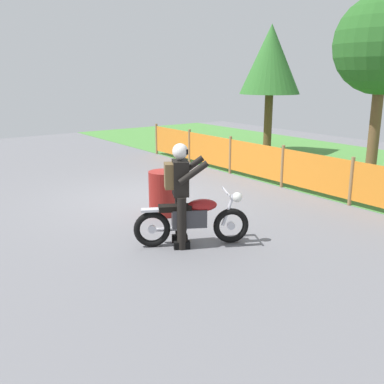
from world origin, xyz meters
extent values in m
cube|color=slate|center=(0.00, 0.00, -0.01)|extent=(24.00, 24.00, 0.02)
cube|color=#4C8C3D|center=(0.00, 6.70, 0.01)|extent=(24.00, 7.12, 0.01)
cylinder|color=olive|center=(-4.87, 3.14, 0.53)|extent=(0.08, 0.08, 1.05)
cylinder|color=olive|center=(-2.92, 3.14, 0.53)|extent=(0.08, 0.08, 1.05)
cylinder|color=olive|center=(-0.97, 3.14, 0.53)|extent=(0.08, 0.08, 1.05)
cylinder|color=olive|center=(0.97, 3.14, 0.53)|extent=(0.08, 0.08, 1.05)
cylinder|color=olive|center=(2.92, 3.14, 0.53)|extent=(0.08, 0.08, 1.05)
cube|color=orange|center=(-3.90, 3.14, 0.54)|extent=(1.87, 0.02, 0.85)
cube|color=orange|center=(-1.95, 3.14, 0.54)|extent=(1.87, 0.02, 0.85)
cube|color=orange|center=(0.00, 3.14, 0.54)|extent=(1.87, 0.02, 0.85)
cube|color=orange|center=(1.95, 3.14, 0.54)|extent=(1.87, 0.02, 0.85)
cylinder|color=brown|center=(-2.74, 6.39, 1.02)|extent=(0.28, 0.28, 2.05)
cone|color=#33702D|center=(-2.74, 6.39, 3.19)|extent=(2.05, 2.05, 2.28)
cylinder|color=brown|center=(1.78, 5.65, 1.28)|extent=(0.28, 0.28, 2.57)
sphere|color=#286023|center=(1.78, 5.65, 3.43)|extent=(2.45, 2.45, 2.45)
torus|color=black|center=(3.07, -0.35, 0.30)|extent=(0.37, 0.57, 0.60)
cylinder|color=silver|center=(3.07, -0.35, 0.30)|extent=(0.11, 0.14, 0.13)
torus|color=black|center=(2.45, -1.50, 0.30)|extent=(0.37, 0.57, 0.60)
cylinder|color=silver|center=(2.45, -1.50, 0.30)|extent=(0.11, 0.14, 0.13)
cube|color=#38383D|center=(2.74, -0.97, 0.47)|extent=(0.46, 0.60, 0.30)
ellipsoid|color=maroon|center=(2.84, -0.78, 0.67)|extent=(0.43, 0.53, 0.21)
cube|color=black|center=(2.63, -1.18, 0.64)|extent=(0.43, 0.56, 0.09)
cube|color=silver|center=(2.45, -1.50, 0.63)|extent=(0.29, 0.37, 0.04)
cylinder|color=silver|center=(3.05, -0.40, 0.57)|extent=(0.15, 0.22, 0.53)
sphere|color=white|center=(3.12, -0.27, 0.78)|extent=(0.23, 0.23, 0.17)
cylinder|color=silver|center=(3.03, -0.44, 0.89)|extent=(0.51, 0.29, 0.03)
cylinder|color=silver|center=(2.49, -1.15, 0.24)|extent=(0.30, 0.48, 0.07)
cylinder|color=black|center=(2.53, -1.02, 0.43)|extent=(0.20, 0.20, 0.86)
cube|color=black|center=(2.53, -1.02, 0.06)|extent=(0.22, 0.28, 0.12)
cylinder|color=black|center=(2.82, -1.17, 0.43)|extent=(0.20, 0.20, 0.86)
cube|color=black|center=(2.82, -1.17, 0.06)|extent=(0.22, 0.28, 0.12)
cube|color=black|center=(2.67, -1.09, 1.14)|extent=(0.43, 0.38, 0.56)
cylinder|color=black|center=(2.57, -0.83, 1.26)|extent=(0.32, 0.47, 0.38)
cylinder|color=black|center=(2.95, -1.04, 1.26)|extent=(0.32, 0.47, 0.38)
sphere|color=white|center=(2.67, -1.09, 1.56)|extent=(0.34, 0.34, 0.25)
cube|color=black|center=(2.72, -1.01, 1.56)|extent=(0.17, 0.11, 0.08)
cube|color=brown|center=(2.59, -1.24, 1.18)|extent=(0.32, 0.27, 0.40)
cylinder|color=maroon|center=(1.11, -0.42, 0.44)|extent=(0.58, 0.58, 0.88)
camera|label=1|loc=(8.37, -5.03, 2.75)|focal=41.96mm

